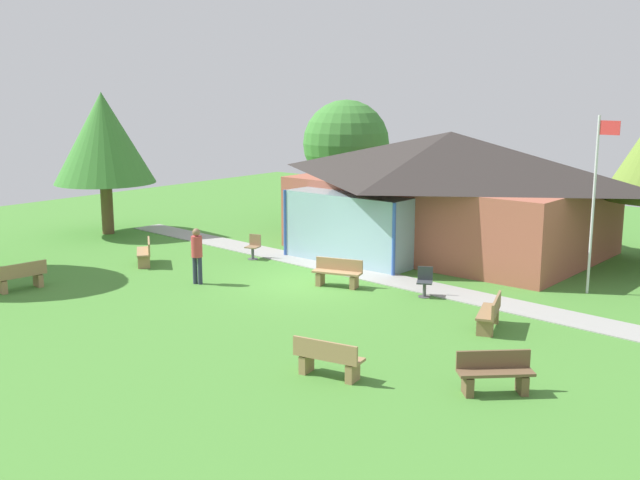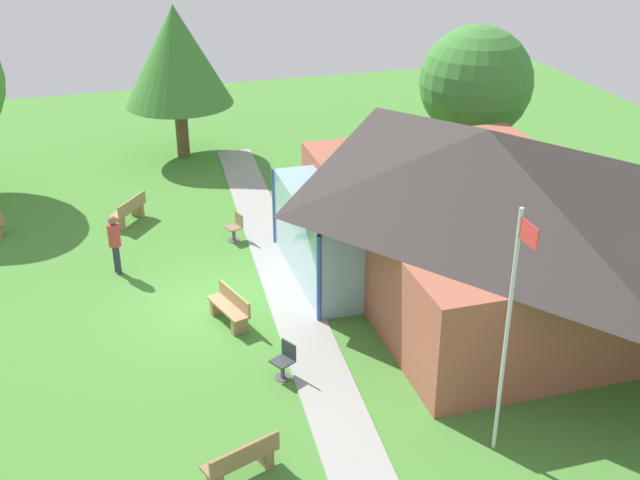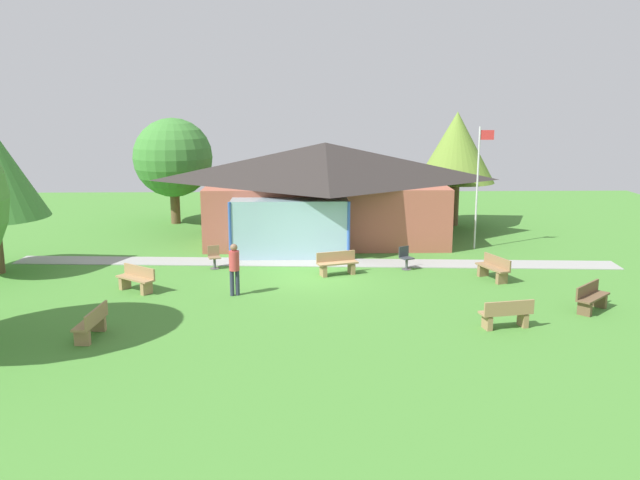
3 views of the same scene
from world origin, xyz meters
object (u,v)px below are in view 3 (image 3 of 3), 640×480
at_px(bench_front_left, 92,324).
at_px(bench_mid_right, 494,269).
at_px(patio_chair_lawn_spare, 406,258).
at_px(tree_behind_pavilion_left, 173,158).
at_px(bench_lawn_far_right, 591,298).
at_px(bench_front_right, 506,315).
at_px(patio_chair_west, 214,258).
at_px(visitor_strolling_lawn, 234,265).
at_px(pavilion, 324,189).
at_px(flagpole, 478,182).
at_px(bench_mid_left, 136,280).
at_px(tree_behind_pavilion_right, 456,148).
at_px(bench_rear_near_path, 337,264).

height_order(bench_front_left, bench_mid_right, same).
height_order(patio_chair_lawn_spare, tree_behind_pavilion_left, tree_behind_pavilion_left).
xyz_separation_m(bench_lawn_far_right, bench_front_right, (-3.06, -1.49, 0.00)).
relative_size(patio_chair_west, visitor_strolling_lawn, 0.49).
bearing_deg(bench_front_left, patio_chair_west, -12.44).
bearing_deg(pavilion, bench_mid_right, -52.16).
relative_size(bench_front_left, visitor_strolling_lawn, 0.88).
relative_size(patio_chair_lawn_spare, tree_behind_pavilion_left, 0.16).
relative_size(flagpole, visitor_strolling_lawn, 2.98).
relative_size(bench_front_left, patio_chair_lawn_spare, 1.78).
height_order(bench_lawn_far_right, patio_chair_west, patio_chair_west).
bearing_deg(patio_chair_west, flagpole, 179.24).
bearing_deg(flagpole, patio_chair_lawn_spare, -136.02).
bearing_deg(bench_mid_left, bench_lawn_far_right, -152.82).
xyz_separation_m(visitor_strolling_lawn, tree_behind_pavilion_left, (-4.30, 12.87, 2.34)).
height_order(bench_mid_right, patio_chair_west, patio_chair_west).
xyz_separation_m(bench_front_left, patio_chair_lawn_spare, (9.60, 7.15, 0.01)).
xyz_separation_m(flagpole, bench_front_right, (-1.66, -10.06, -2.48)).
distance_m(bench_mid_right, tree_behind_pavilion_right, 10.93).
xyz_separation_m(bench_mid_left, bench_mid_right, (12.39, 1.12, 0.00)).
height_order(bench_front_right, patio_chair_west, patio_chair_west).
bearing_deg(bench_lawn_far_right, pavilion, -98.92).
bearing_deg(patio_chair_lawn_spare, patio_chair_west, -30.98).
height_order(tree_behind_pavilion_left, tree_behind_pavilion_right, tree_behind_pavilion_right).
distance_m(pavilion, bench_front_left, 14.81).
bearing_deg(visitor_strolling_lawn, tree_behind_pavilion_left, 92.78).
height_order(pavilion, tree_behind_pavilion_left, tree_behind_pavilion_left).
height_order(pavilion, patio_chair_west, pavilion).
xyz_separation_m(bench_front_right, tree_behind_pavilion_left, (-12.28, 16.26, 2.96)).
height_order(bench_mid_right, bench_front_right, same).
distance_m(patio_chair_west, visitor_strolling_lawn, 3.80).
distance_m(bench_mid_left, patio_chair_lawn_spare, 9.85).
distance_m(flagpole, visitor_strolling_lawn, 11.87).
distance_m(flagpole, bench_mid_right, 5.57).
distance_m(flagpole, bench_mid_left, 14.56).
relative_size(bench_lawn_far_right, visitor_strolling_lawn, 0.80).
xyz_separation_m(bench_lawn_far_right, tree_behind_pavilion_right, (-1.16, 13.92, 3.51)).
bearing_deg(bench_front_right, bench_lawn_far_right, 15.12).
distance_m(bench_lawn_far_right, tree_behind_pavilion_left, 21.49).
xyz_separation_m(pavilion, tree_behind_pavilion_right, (6.66, 2.81, 1.65)).
bearing_deg(bench_rear_near_path, patio_chair_west, -30.55).
relative_size(bench_mid_left, bench_rear_near_path, 0.94).
height_order(pavilion, bench_front_right, pavilion).
height_order(bench_mid_left, bench_front_right, same).
height_order(bench_lawn_far_right, bench_front_left, same).
distance_m(bench_front_right, patio_chair_lawn_spare, 6.92).
xyz_separation_m(flagpole, tree_behind_pavilion_right, (0.23, 5.36, 1.03)).
bearing_deg(pavilion, bench_lawn_far_right, -54.85).
height_order(patio_chair_west, visitor_strolling_lawn, visitor_strolling_lawn).
bearing_deg(bench_front_right, bench_rear_near_path, 116.22).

